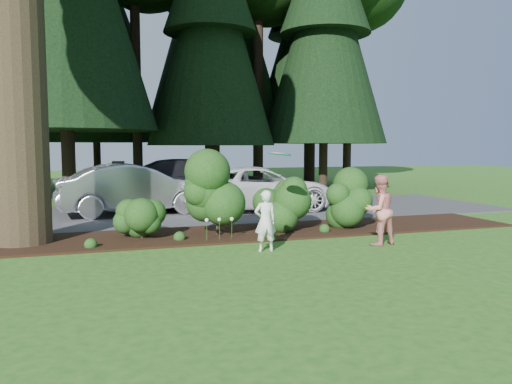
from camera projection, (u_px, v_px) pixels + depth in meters
ground at (265, 264)px, 9.45m from camera, size 80.00×80.00×0.00m
mulch_bed at (223, 234)px, 12.53m from camera, size 16.00×2.50×0.05m
driveway at (191, 213)px, 16.56m from camera, size 22.00×6.00×0.03m
shrub_row at (253, 202)px, 12.59m from camera, size 6.53×1.60×1.61m
lily_cluster at (219, 221)px, 11.59m from camera, size 0.69×0.09×0.57m
car_silver_wagon at (135, 189)px, 16.09m from camera, size 5.09×2.32×1.62m
car_white_suv at (259, 188)px, 17.11m from camera, size 5.47×2.68×1.50m
car_dark_suv at (199, 183)px, 18.00m from camera, size 6.13×2.82×1.74m
child at (265, 221)px, 10.51m from camera, size 0.49×0.33×1.30m
adult at (379, 210)px, 11.19m from camera, size 0.87×0.73×1.59m
frisbee at (279, 154)px, 10.68m from camera, size 0.50×0.50×0.09m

